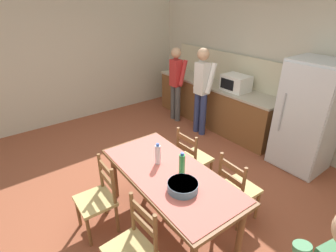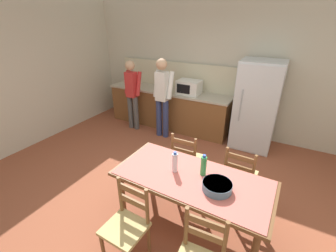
{
  "view_description": "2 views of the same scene",
  "coord_description": "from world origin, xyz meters",
  "px_view_note": "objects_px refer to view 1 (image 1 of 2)",
  "views": [
    {
      "loc": [
        2.46,
        -1.76,
        2.54
      ],
      "look_at": [
        0.07,
        0.06,
        1.05
      ],
      "focal_mm": 28.0,
      "sensor_mm": 36.0,
      "label": 1
    },
    {
      "loc": [
        1.3,
        -2.26,
        2.41
      ],
      "look_at": [
        -0.08,
        0.28,
        1.03
      ],
      "focal_mm": 24.0,
      "sensor_mm": 36.0,
      "label": 2
    }
  ],
  "objects_px": {
    "serving_bowl": "(183,186)",
    "chair_side_near_left": "(98,199)",
    "refrigerator": "(308,117)",
    "chair_side_far_left": "(193,158)",
    "bottle_near_centre": "(158,154)",
    "chair_side_near_right": "(133,248)",
    "bottle_off_centre": "(182,164)",
    "person_at_counter": "(202,88)",
    "person_at_sink": "(176,81)",
    "dining_table": "(169,178)",
    "chair_side_far_right": "(237,189)",
    "microwave": "(236,83)"
  },
  "relations": [
    {
      "from": "serving_bowl",
      "to": "microwave",
      "type": "bearing_deg",
      "value": 119.8
    },
    {
      "from": "bottle_near_centre",
      "to": "microwave",
      "type": "bearing_deg",
      "value": 110.28
    },
    {
      "from": "chair_side_near_left",
      "to": "person_at_sink",
      "type": "height_order",
      "value": "person_at_sink"
    },
    {
      "from": "bottle_off_centre",
      "to": "chair_side_far_right",
      "type": "distance_m",
      "value": 0.82
    },
    {
      "from": "serving_bowl",
      "to": "person_at_sink",
      "type": "distance_m",
      "value": 3.36
    },
    {
      "from": "bottle_off_centre",
      "to": "chair_side_far_left",
      "type": "distance_m",
      "value": 0.9
    },
    {
      "from": "dining_table",
      "to": "person_at_counter",
      "type": "bearing_deg",
      "value": 127.87
    },
    {
      "from": "bottle_off_centre",
      "to": "bottle_near_centre",
      "type": "bearing_deg",
      "value": -163.07
    },
    {
      "from": "bottle_off_centre",
      "to": "chair_side_near_right",
      "type": "relative_size",
      "value": 0.3
    },
    {
      "from": "dining_table",
      "to": "chair_side_far_right",
      "type": "xyz_separation_m",
      "value": [
        0.43,
        0.71,
        -0.23
      ]
    },
    {
      "from": "dining_table",
      "to": "person_at_counter",
      "type": "distance_m",
      "value": 2.51
    },
    {
      "from": "serving_bowl",
      "to": "chair_side_near_left",
      "type": "bearing_deg",
      "value": -139.67
    },
    {
      "from": "chair_side_far_left",
      "to": "chair_side_near_right",
      "type": "bearing_deg",
      "value": 116.73
    },
    {
      "from": "serving_bowl",
      "to": "chair_side_near_right",
      "type": "height_order",
      "value": "chair_side_near_right"
    },
    {
      "from": "refrigerator",
      "to": "bottle_off_centre",
      "type": "bearing_deg",
      "value": -95.11
    },
    {
      "from": "refrigerator",
      "to": "chair_side_near_right",
      "type": "xyz_separation_m",
      "value": [
        0.09,
        -3.19,
        -0.43
      ]
    },
    {
      "from": "microwave",
      "to": "chair_side_near_left",
      "type": "relative_size",
      "value": 0.55
    },
    {
      "from": "microwave",
      "to": "chair_side_far_left",
      "type": "distance_m",
      "value": 2.01
    },
    {
      "from": "chair_side_far_right",
      "to": "chair_side_far_left",
      "type": "relative_size",
      "value": 1.0
    },
    {
      "from": "chair_side_near_left",
      "to": "person_at_counter",
      "type": "xyz_separation_m",
      "value": [
        -1.1,
        2.67,
        0.52
      ]
    },
    {
      "from": "person_at_counter",
      "to": "microwave",
      "type": "bearing_deg",
      "value": -36.51
    },
    {
      "from": "bottle_off_centre",
      "to": "refrigerator",
      "type": "bearing_deg",
      "value": 84.89
    },
    {
      "from": "bottle_near_centre",
      "to": "chair_side_far_right",
      "type": "xyz_separation_m",
      "value": [
        0.66,
        0.7,
        -0.43
      ]
    },
    {
      "from": "chair_side_far_left",
      "to": "person_at_sink",
      "type": "bearing_deg",
      "value": -34.36
    },
    {
      "from": "dining_table",
      "to": "chair_side_far_right",
      "type": "relative_size",
      "value": 2.04
    },
    {
      "from": "refrigerator",
      "to": "chair_side_far_right",
      "type": "distance_m",
      "value": 1.81
    },
    {
      "from": "bottle_off_centre",
      "to": "chair_side_far_right",
      "type": "relative_size",
      "value": 0.3
    },
    {
      "from": "chair_side_near_right",
      "to": "serving_bowl",
      "type": "bearing_deg",
      "value": 93.15
    },
    {
      "from": "chair_side_far_left",
      "to": "person_at_counter",
      "type": "distance_m",
      "value": 1.76
    },
    {
      "from": "chair_side_near_right",
      "to": "chair_side_far_right",
      "type": "height_order",
      "value": "same"
    },
    {
      "from": "refrigerator",
      "to": "person_at_sink",
      "type": "height_order",
      "value": "refrigerator"
    },
    {
      "from": "chair_side_far_right",
      "to": "chair_side_near_right",
      "type": "bearing_deg",
      "value": 91.33
    },
    {
      "from": "bottle_off_centre",
      "to": "chair_side_near_left",
      "type": "bearing_deg",
      "value": -122.85
    },
    {
      "from": "refrigerator",
      "to": "chair_side_far_left",
      "type": "bearing_deg",
      "value": -111.89
    },
    {
      "from": "chair_side_near_right",
      "to": "person_at_counter",
      "type": "height_order",
      "value": "person_at_counter"
    },
    {
      "from": "bottle_off_centre",
      "to": "chair_side_far_right",
      "type": "xyz_separation_m",
      "value": [
        0.34,
        0.6,
        -0.43
      ]
    },
    {
      "from": "serving_bowl",
      "to": "chair_side_far_left",
      "type": "distance_m",
      "value": 1.13
    },
    {
      "from": "microwave",
      "to": "chair_side_far_left",
      "type": "relative_size",
      "value": 0.55
    },
    {
      "from": "refrigerator",
      "to": "chair_side_far_right",
      "type": "height_order",
      "value": "refrigerator"
    },
    {
      "from": "chair_side_far_right",
      "to": "person_at_counter",
      "type": "height_order",
      "value": "person_at_counter"
    },
    {
      "from": "person_at_counter",
      "to": "bottle_near_centre",
      "type": "bearing_deg",
      "value": -146.45
    },
    {
      "from": "bottle_near_centre",
      "to": "refrigerator",
      "type": "bearing_deg",
      "value": 77.74
    },
    {
      "from": "microwave",
      "to": "chair_side_far_right",
      "type": "relative_size",
      "value": 0.55
    },
    {
      "from": "chair_side_near_right",
      "to": "refrigerator",
      "type": "bearing_deg",
      "value": 88.43
    },
    {
      "from": "chair_side_near_left",
      "to": "person_at_counter",
      "type": "distance_m",
      "value": 2.94
    },
    {
      "from": "dining_table",
      "to": "bottle_off_centre",
      "type": "bearing_deg",
      "value": 47.87
    },
    {
      "from": "serving_bowl",
      "to": "chair_side_near_left",
      "type": "xyz_separation_m",
      "value": [
        -0.75,
        -0.64,
        -0.36
      ]
    },
    {
      "from": "refrigerator",
      "to": "serving_bowl",
      "type": "bearing_deg",
      "value": -89.7
    },
    {
      "from": "refrigerator",
      "to": "dining_table",
      "type": "height_order",
      "value": "refrigerator"
    },
    {
      "from": "dining_table",
      "to": "chair_side_far_right",
      "type": "bearing_deg",
      "value": 58.75
    }
  ]
}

